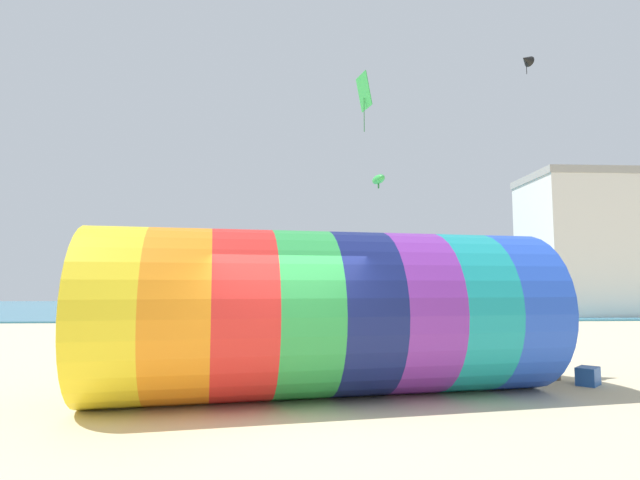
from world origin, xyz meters
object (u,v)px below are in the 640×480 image
kite_green_parafoil (378,179)px  beach_flag (537,275)px  kite_green_diamond (364,92)px  cooler_box (588,376)px  kite_black_delta (526,60)px  kite_handler (553,339)px  giant_inflatable_tube (327,312)px

kite_green_parafoil → beach_flag: (1.07, -14.20, -5.25)m
kite_green_diamond → cooler_box: size_ratio=4.40×
kite_black_delta → beach_flag: kite_black_delta is taller
kite_green_diamond → kite_handler: bearing=-70.5°
kite_handler → kite_green_parafoil: 15.90m
beach_flag → cooler_box: beach_flag is taller
kite_black_delta → beach_flag: (-5.24, -10.70, -10.16)m
beach_flag → cooler_box: (0.58, -0.79, -2.06)m
kite_handler → cooler_box: bearing=-58.1°
kite_green_diamond → cooler_box: bearing=-69.6°
giant_inflatable_tube → kite_green_parafoil: kite_green_parafoil is taller
beach_flag → cooler_box: 2.28m
giant_inflatable_tube → kite_black_delta: kite_black_delta is taller
kite_handler → cooler_box: size_ratio=3.22×
kite_handler → giant_inflatable_tube: bearing=-165.2°
giant_inflatable_tube → kite_green_diamond: kite_green_diamond is taller
kite_green_parafoil → cooler_box: (1.65, -14.99, -7.32)m
beach_flag → cooler_box: bearing=-53.9°
cooler_box → kite_black_delta: bearing=67.9°
giant_inflatable_tube → beach_flag: 5.08m
kite_black_delta → kite_green_diamond: bearing=-161.1°
giant_inflatable_tube → kite_green_parafoil: size_ratio=6.08×
kite_green_diamond → kite_green_parafoil: bearing=75.4°
kite_black_delta → kite_green_parafoil: kite_black_delta is taller
kite_black_delta → giant_inflatable_tube: bearing=-129.4°
kite_handler → kite_black_delta: size_ratio=1.75×
kite_green_parafoil → kite_green_diamond: size_ratio=0.63×
kite_green_diamond → giant_inflatable_tube: bearing=-102.5°
kite_handler → cooler_box: 0.98m
kite_green_parafoil → cooler_box: size_ratio=2.78×
kite_green_parafoil → beach_flag: 15.18m
beach_flag → kite_green_diamond: bearing=108.6°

